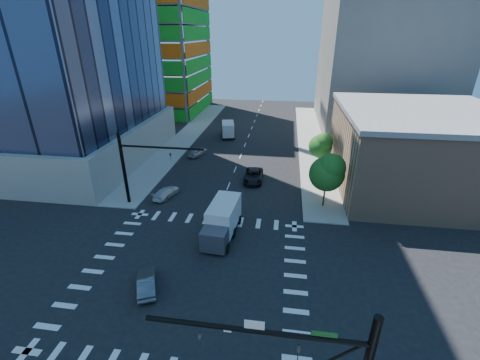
# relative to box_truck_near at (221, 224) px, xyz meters

# --- Properties ---
(ground) EXTENTS (160.00, 160.00, 0.00)m
(ground) POSITION_rel_box_truck_near_xyz_m (-1.41, -5.99, -1.52)
(ground) COLOR black
(ground) RESTS_ON ground
(road_markings) EXTENTS (20.00, 20.00, 0.01)m
(road_markings) POSITION_rel_box_truck_near_xyz_m (-1.41, -5.99, -1.52)
(road_markings) COLOR silver
(road_markings) RESTS_ON ground
(sidewalk_ne) EXTENTS (5.00, 60.00, 0.15)m
(sidewalk_ne) POSITION_rel_box_truck_near_xyz_m (11.09, 34.01, -1.45)
(sidewalk_ne) COLOR gray
(sidewalk_ne) RESTS_ON ground
(sidewalk_nw) EXTENTS (5.00, 60.00, 0.15)m
(sidewalk_nw) POSITION_rel_box_truck_near_xyz_m (-13.91, 34.01, -1.45)
(sidewalk_nw) COLOR gray
(sidewalk_nw) RESTS_ON ground
(construction_building) EXTENTS (25.16, 34.50, 70.60)m
(construction_building) POSITION_rel_box_truck_near_xyz_m (-28.82, 55.94, 23.09)
(construction_building) COLOR slate
(construction_building) RESTS_ON ground
(commercial_building) EXTENTS (20.50, 22.50, 10.60)m
(commercial_building) POSITION_rel_box_truck_near_xyz_m (23.59, 16.01, 3.79)
(commercial_building) COLOR tan
(commercial_building) RESTS_ON ground
(bg_building_ne) EXTENTS (24.00, 30.00, 28.00)m
(bg_building_ne) POSITION_rel_box_truck_near_xyz_m (25.59, 49.01, 12.48)
(bg_building_ne) COLOR slate
(bg_building_ne) RESTS_ON ground
(signal_mast_nw) EXTENTS (10.20, 0.40, 9.00)m
(signal_mast_nw) POSITION_rel_box_truck_near_xyz_m (-11.41, 5.51, 3.97)
(signal_mast_nw) COLOR black
(signal_mast_nw) RESTS_ON sidewalk_nw
(tree_south) EXTENTS (4.16, 4.16, 6.82)m
(tree_south) POSITION_rel_box_truck_near_xyz_m (11.22, 7.92, 3.16)
(tree_south) COLOR #382316
(tree_south) RESTS_ON sidewalk_ne
(tree_north) EXTENTS (3.54, 3.52, 5.78)m
(tree_north) POSITION_rel_box_truck_near_xyz_m (11.52, 19.92, 2.46)
(tree_north) COLOR #382316
(tree_north) RESTS_ON sidewalk_ne
(car_nb_far) EXTENTS (2.63, 5.52, 1.52)m
(car_nb_far) POSITION_rel_box_truck_near_xyz_m (1.86, 14.24, -0.76)
(car_nb_far) COLOR black
(car_nb_far) RESTS_ON ground
(car_sb_near) EXTENTS (2.88, 4.61, 1.25)m
(car_sb_near) POSITION_rel_box_truck_near_xyz_m (-8.82, 7.77, -0.90)
(car_sb_near) COLOR white
(car_sb_near) RESTS_ON ground
(car_sb_mid) EXTENTS (2.87, 4.48, 1.42)m
(car_sb_mid) POSITION_rel_box_truck_near_xyz_m (-8.81, 23.20, -0.81)
(car_sb_mid) COLOR #AFB1B7
(car_sb_mid) RESTS_ON ground
(car_sb_cross) EXTENTS (2.90, 4.29, 1.34)m
(car_sb_cross) POSITION_rel_box_truck_near_xyz_m (-4.70, -8.28, -0.86)
(car_sb_cross) COLOR #535359
(car_sb_cross) RESTS_ON ground
(box_truck_near) EXTENTS (3.30, 6.76, 3.44)m
(box_truck_near) POSITION_rel_box_truck_near_xyz_m (0.00, 0.00, 0.00)
(box_truck_near) COLOR black
(box_truck_near) RESTS_ON ground
(box_truck_far) EXTENTS (3.64, 6.23, 3.07)m
(box_truck_far) POSITION_rel_box_truck_near_xyz_m (-5.60, 35.21, -0.17)
(box_truck_far) COLOR black
(box_truck_far) RESTS_ON ground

